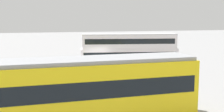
# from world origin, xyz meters

# --- Properties ---
(ground_plane) EXTENTS (160.00, 160.00, 0.00)m
(ground_plane) POSITION_xyz_m (0.00, 0.00, 0.00)
(ground_plane) COLOR gray
(double_decker_bus) EXTENTS (11.42, 4.47, 3.77)m
(double_decker_bus) POSITION_xyz_m (-4.24, -2.25, 1.93)
(double_decker_bus) COLOR silver
(double_decker_bus) RESTS_ON ground
(tram_yellow) EXTENTS (13.93, 2.80, 3.52)m
(tram_yellow) POSITION_xyz_m (4.72, 14.42, 1.83)
(tram_yellow) COLOR yellow
(tram_yellow) RESTS_ON ground
(pedestrian_near_railing) EXTENTS (0.44, 0.44, 1.72)m
(pedestrian_near_railing) POSITION_xyz_m (3.52, 6.41, 0.99)
(pedestrian_near_railing) COLOR #33384C
(pedestrian_near_railing) RESTS_ON ground
(pedestrian_crossing) EXTENTS (0.44, 0.44, 1.65)m
(pedestrian_crossing) POSITION_xyz_m (1.95, 8.06, 0.95)
(pedestrian_crossing) COLOR black
(pedestrian_crossing) RESTS_ON ground
(pedestrian_railing) EXTENTS (8.11, 0.41, 1.08)m
(pedestrian_railing) POSITION_xyz_m (4.63, 6.82, 0.74)
(pedestrian_railing) COLOR gray
(pedestrian_railing) RESTS_ON ground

